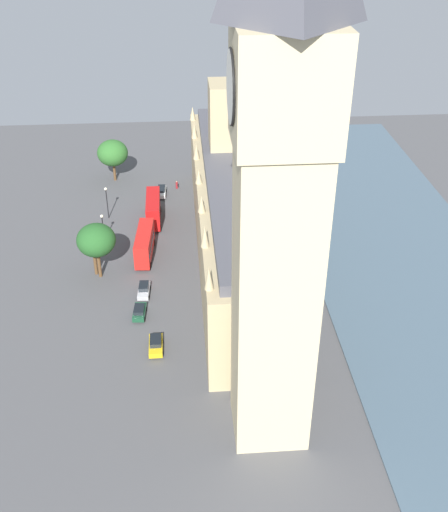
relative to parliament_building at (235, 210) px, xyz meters
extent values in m
plane|color=#4C4C4F|center=(1.99, 1.17, -8.11)|extent=(136.10, 136.10, 0.00)
cube|color=#475B6B|center=(-28.29, 1.17, -7.98)|extent=(31.48, 122.49, 0.25)
cube|color=tan|center=(-0.01, 1.17, -1.18)|extent=(12.85, 66.10, 13.86)
cube|color=tan|center=(-0.01, -10.73, 5.14)|extent=(7.26, 7.26, 26.51)
cube|color=#4C4C54|center=(-0.01, 1.17, 6.55)|extent=(9.77, 63.45, 1.60)
cone|color=tan|center=(6.01, -28.57, 7.11)|extent=(1.20, 1.20, 2.73)
cone|color=tan|center=(6.01, -18.66, 7.24)|extent=(1.20, 1.20, 2.99)
cone|color=tan|center=(6.01, -8.74, 7.15)|extent=(1.20, 1.20, 2.81)
cone|color=tan|center=(6.01, 1.17, 6.95)|extent=(1.20, 1.20, 2.40)
cone|color=tan|center=(6.01, 11.08, 7.08)|extent=(1.20, 1.20, 2.66)
cone|color=tan|center=(6.01, 21.00, 7.34)|extent=(1.20, 1.20, 3.18)
cone|color=tan|center=(6.01, 30.91, 7.28)|extent=(1.20, 1.20, 3.05)
cube|color=#CCBA8E|center=(-0.37, 40.19, 9.83)|extent=(8.30, 8.30, 35.88)
cube|color=#CCBA8E|center=(-0.37, 40.19, 33.01)|extent=(9.13, 9.13, 10.47)
cylinder|color=silver|center=(4.35, 40.19, 33.01)|extent=(0.25, 6.31, 6.31)
torus|color=black|center=(4.35, 40.19, 33.01)|extent=(0.24, 6.55, 6.55)
cylinder|color=silver|center=(-0.37, 35.48, 33.01)|extent=(6.31, 0.25, 6.31)
torus|color=black|center=(-0.37, 35.48, 33.01)|extent=(6.55, 0.24, 6.55)
cube|color=silver|center=(12.94, -22.85, -7.39)|extent=(1.88, 4.80, 0.75)
cube|color=black|center=(12.93, -23.08, -6.69)|extent=(1.53, 2.71, 0.65)
cylinder|color=black|center=(12.23, -21.30, -7.77)|extent=(0.28, 0.69, 0.68)
cylinder|color=black|center=(13.76, -21.36, -7.77)|extent=(0.28, 0.69, 0.68)
cylinder|color=black|center=(12.11, -24.34, -7.77)|extent=(0.28, 0.69, 0.68)
cylinder|color=black|center=(13.65, -24.39, -7.77)|extent=(0.28, 0.69, 0.68)
cube|color=red|center=(14.31, -12.06, -5.46)|extent=(2.60, 10.52, 4.20)
cube|color=black|center=(14.31, -12.06, -5.37)|extent=(2.65, 10.12, 0.70)
cylinder|color=black|center=(15.49, -15.73, -7.56)|extent=(0.36, 1.10, 1.10)
cylinder|color=black|center=(13.19, -15.75, -7.56)|extent=(0.36, 1.10, 1.10)
cylinder|color=black|center=(15.42, -8.38, -7.56)|extent=(0.36, 1.10, 1.10)
cylinder|color=black|center=(13.12, -8.40, -7.56)|extent=(0.36, 1.10, 1.10)
cube|color=red|center=(15.53, 0.65, -5.46)|extent=(3.20, 10.64, 4.20)
cube|color=black|center=(15.53, 0.65, -5.37)|extent=(3.23, 10.25, 0.70)
cylinder|color=black|center=(14.62, 4.39, -7.56)|extent=(0.42, 1.12, 1.10)
cylinder|color=black|center=(16.92, 4.24, -7.56)|extent=(0.42, 1.12, 1.10)
cylinder|color=black|center=(14.13, -2.94, -7.56)|extent=(0.42, 1.12, 1.10)
cylinder|color=black|center=(16.43, -3.09, -7.56)|extent=(0.42, 1.12, 1.10)
cube|color=#B7B7BC|center=(15.39, 12.00, -7.39)|extent=(1.94, 4.40, 0.75)
cube|color=black|center=(15.38, 11.79, -6.69)|extent=(1.57, 2.49, 0.65)
cylinder|color=black|center=(14.68, 13.42, -7.77)|extent=(0.28, 0.69, 0.68)
cylinder|color=black|center=(16.24, 13.34, -7.77)|extent=(0.28, 0.69, 0.68)
cylinder|color=black|center=(14.54, 10.66, -7.77)|extent=(0.28, 0.69, 0.68)
cylinder|color=black|center=(16.10, 10.58, -7.77)|extent=(0.28, 0.69, 0.68)
cube|color=#19472D|center=(15.85, 17.53, -7.39)|extent=(2.03, 4.17, 0.75)
cube|color=black|center=(15.86, 17.73, -6.69)|extent=(1.63, 2.37, 0.65)
cylinder|color=black|center=(16.55, 16.18, -7.77)|extent=(0.30, 0.70, 0.68)
cylinder|color=black|center=(14.96, 16.29, -7.77)|extent=(0.30, 0.70, 0.68)
cylinder|color=black|center=(16.73, 18.77, -7.77)|extent=(0.30, 0.70, 0.68)
cylinder|color=black|center=(15.15, 18.88, -7.77)|extent=(0.30, 0.70, 0.68)
cube|color=gold|center=(13.29, 25.39, -7.39)|extent=(1.90, 4.46, 0.75)
cube|color=black|center=(13.30, 25.17, -6.69)|extent=(1.59, 2.50, 0.65)
cylinder|color=black|center=(12.43, 26.81, -7.77)|extent=(0.25, 0.68, 0.68)
cylinder|color=black|center=(14.14, 26.82, -7.77)|extent=(0.25, 0.68, 0.68)
cylinder|color=black|center=(12.45, 23.97, -7.77)|extent=(0.25, 0.68, 0.68)
cylinder|color=black|center=(14.16, 23.98, -7.77)|extent=(0.25, 0.68, 0.68)
cylinder|color=maroon|center=(9.81, -25.93, -7.41)|extent=(0.64, 0.64, 1.40)
sphere|color=tan|center=(9.81, -25.93, -6.57)|extent=(0.27, 0.27, 0.27)
cube|color=black|center=(9.56, -25.78, -7.34)|extent=(0.25, 0.33, 0.25)
cylinder|color=brown|center=(23.01, -31.02, -6.20)|extent=(0.56, 0.56, 3.83)
ellipsoid|color=#2D6628|center=(23.01, -31.02, -1.87)|extent=(6.43, 6.43, 5.47)
cylinder|color=brown|center=(23.43, 5.48, -5.62)|extent=(0.56, 0.56, 4.97)
ellipsoid|color=#387533|center=(23.43, 5.48, -1.40)|extent=(4.62, 4.62, 3.93)
cylinder|color=brown|center=(22.70, 6.30, -5.82)|extent=(0.56, 0.56, 4.58)
ellipsoid|color=#235623|center=(22.70, 6.30, -1.20)|extent=(6.22, 6.22, 5.28)
cylinder|color=black|center=(23.01, -13.90, -5.18)|extent=(0.18, 0.18, 5.86)
sphere|color=#F2EAC6|center=(23.01, -13.90, -1.97)|extent=(0.56, 0.56, 0.56)
cylinder|color=black|center=(22.99, -4.73, -5.60)|extent=(0.18, 0.18, 5.01)
sphere|color=#F2EAC6|center=(22.99, -4.73, -2.82)|extent=(0.56, 0.56, 0.56)
camera|label=1|loc=(8.87, 92.03, 48.67)|focal=43.41mm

